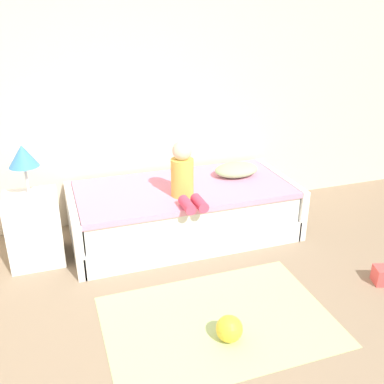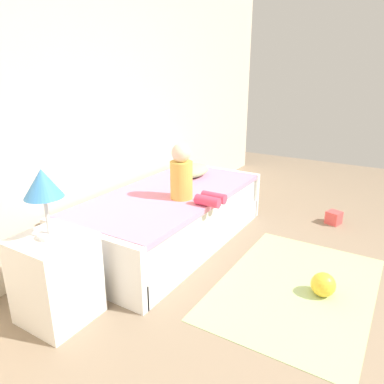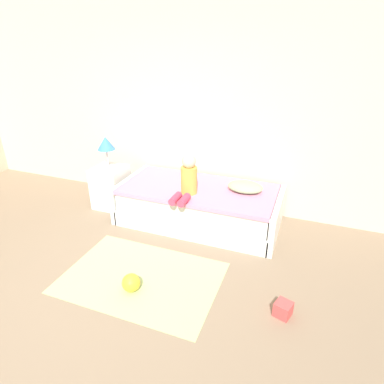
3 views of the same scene
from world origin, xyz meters
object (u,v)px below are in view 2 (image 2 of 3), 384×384
(child_figure, at_px, (186,177))
(bed, at_px, (170,217))
(pillow, at_px, (192,170))
(table_lamp, at_px, (43,187))
(toy_ball, at_px, (323,285))
(toy_block, at_px, (334,218))
(nightstand, at_px, (56,278))

(child_figure, bearing_deg, bed, 73.65)
(child_figure, distance_m, pillow, 0.74)
(pillow, bearing_deg, child_figure, -153.18)
(table_lamp, bearing_deg, pillow, 3.51)
(toy_ball, relative_size, toy_block, 1.31)
(pillow, bearing_deg, toy_ball, -115.07)
(bed, xyz_separation_m, toy_block, (1.27, -1.29, -0.18))
(nightstand, xyz_separation_m, toy_block, (2.62, -1.27, -0.23))
(table_lamp, bearing_deg, toy_block, -25.98)
(pillow, height_order, toy_block, pillow)
(bed, relative_size, pillow, 4.80)
(bed, distance_m, child_figure, 0.52)
(toy_ball, bearing_deg, nightstand, 128.80)
(toy_ball, bearing_deg, bed, 83.76)
(bed, height_order, toy_ball, bed)
(toy_ball, bearing_deg, child_figure, 85.65)
(child_figure, distance_m, toy_ball, 1.41)
(toy_block, bearing_deg, bed, 134.40)
(table_lamp, height_order, toy_ball, table_lamp)
(nightstand, height_order, table_lamp, table_lamp)
(table_lamp, xyz_separation_m, child_figure, (1.28, -0.21, -0.23))
(table_lamp, relative_size, toy_ball, 2.48)
(bed, distance_m, pillow, 0.67)
(table_lamp, relative_size, child_figure, 0.88)
(nightstand, xyz_separation_m, child_figure, (1.28, -0.21, 0.40))
(nightstand, height_order, child_figure, child_figure)
(table_lamp, height_order, toy_block, table_lamp)
(table_lamp, bearing_deg, nightstand, -90.00)
(pillow, height_order, toy_ball, pillow)
(pillow, bearing_deg, table_lamp, -176.49)
(nightstand, distance_m, table_lamp, 0.64)
(bed, height_order, nightstand, nightstand)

